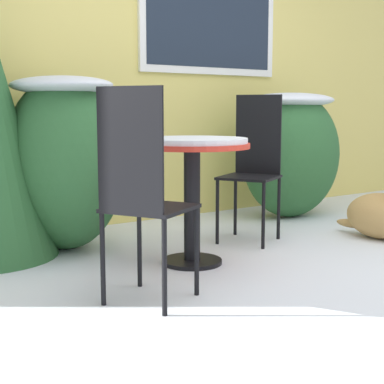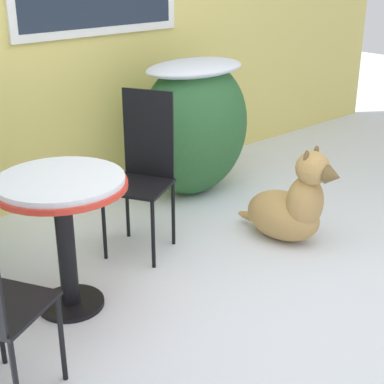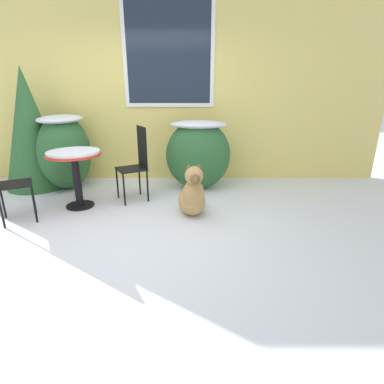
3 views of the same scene
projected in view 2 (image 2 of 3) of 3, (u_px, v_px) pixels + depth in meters
name	position (u px, v px, depth m)	size (l,w,h in m)	color
ground_plane	(266.00, 319.00, 3.13)	(16.00, 16.00, 0.00)	silver
shrub_middle	(195.00, 124.00, 4.57)	(0.99, 0.61, 1.06)	#2D6033
patio_table	(62.00, 206.00, 3.03)	(0.69, 0.69, 0.76)	black
patio_chair_near_table	(143.00, 168.00, 3.70)	(0.50, 0.50, 1.03)	black
dog	(291.00, 207.00, 3.90)	(0.41, 0.77, 0.68)	tan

